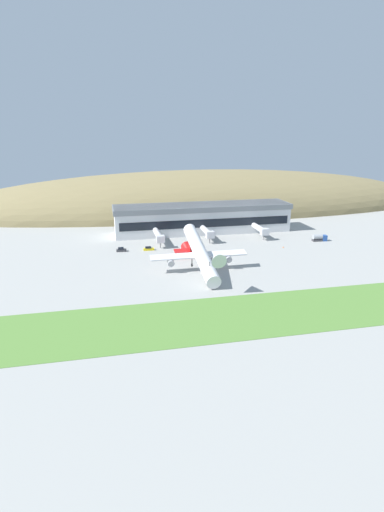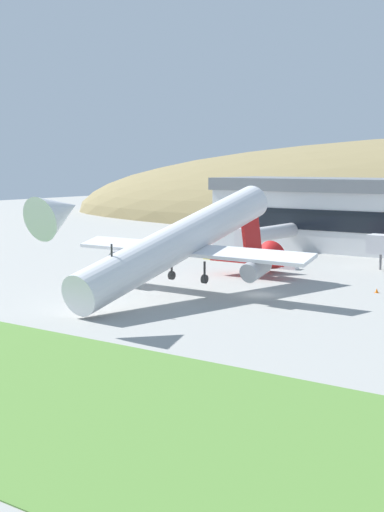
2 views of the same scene
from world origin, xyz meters
The scene contains 14 objects.
ground_plane centered at (0.00, 0.00, 0.00)m, with size 416.23×416.23×0.00m, color #9E9E99.
grass_strip_foreground centered at (0.00, -41.81, 0.04)m, with size 374.61×25.81×0.08m, color #568438.
hill_backdrop centered at (22.28, 110.95, 0.00)m, with size 311.67×86.75×47.70m, color olive.
terminal_building centered at (6.57, 50.03, 7.60)m, with size 84.08×17.88×13.41m.
jetway_0 centered at (-17.21, 32.08, 3.99)m, with size 3.38×17.39×5.43m.
jetway_1 centered at (4.60, 33.53, 3.99)m, with size 3.38×14.64×5.43m.
jetway_2 centered at (29.49, 33.54, 3.99)m, with size 3.38×14.62×5.43m.
cargo_airplane centered at (-7.99, -4.88, 6.38)m, with size 33.76×47.32×15.20m.
service_car_0 centered at (-33.35, 24.76, 0.68)m, with size 4.08×2.16×1.65m.
service_car_1 centered at (-22.38, 24.19, 0.61)m, with size 4.40×1.89×1.49m.
service_car_2 centered at (-7.81, 21.41, 0.62)m, with size 4.04×1.98×1.50m.
fuel_truck centered at (52.95, 22.42, 1.46)m, with size 6.53×2.62×3.07m.
traffic_cone_0 centered at (11.44, 9.61, 0.28)m, with size 0.52×0.52×0.58m.
traffic_cone_1 centered at (32.84, 15.93, 0.28)m, with size 0.52×0.52×0.58m.
Camera 1 is at (-38.58, -131.90, 45.71)m, focal length 28.00 mm.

